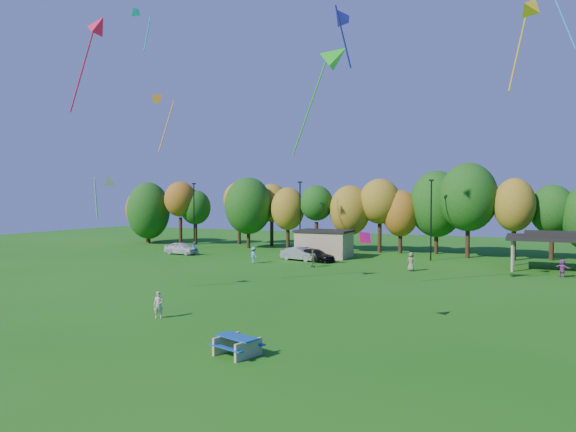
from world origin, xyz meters
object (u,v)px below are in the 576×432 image
at_px(car_a, 181,248).
at_px(kite_flyer, 159,305).
at_px(car_d, 316,255).
at_px(picnic_table, 237,344).
at_px(car_b, 300,254).
at_px(car_c, 307,253).

bearing_deg(car_a, kite_flyer, -140.67).
distance_m(car_a, car_d, 17.87).
xyz_separation_m(picnic_table, car_a, (-27.34, 32.48, 0.27)).
distance_m(picnic_table, kite_flyer, 8.80).
height_order(car_a, car_d, car_a).
xyz_separation_m(car_b, car_c, (0.39, 1.11, -0.04)).
relative_size(kite_flyer, car_d, 0.33).
xyz_separation_m(picnic_table, car_c, (-11.07, 34.17, 0.19)).
xyz_separation_m(car_a, car_d, (17.87, 0.38, -0.08)).
distance_m(picnic_table, car_a, 42.46).
relative_size(car_b, car_c, 0.90).
bearing_deg(car_a, picnic_table, -135.21).
bearing_deg(car_d, car_b, 100.51).
bearing_deg(car_d, car_c, 66.98).
distance_m(kite_flyer, car_d, 28.78).
relative_size(picnic_table, car_b, 0.53).
bearing_deg(kite_flyer, car_d, 62.86).
bearing_deg(car_b, picnic_table, -150.42).
xyz_separation_m(car_a, car_c, (16.27, 1.69, -0.08)).
relative_size(car_a, car_d, 0.95).
distance_m(kite_flyer, car_b, 29.16).
bearing_deg(car_a, car_d, -84.06).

